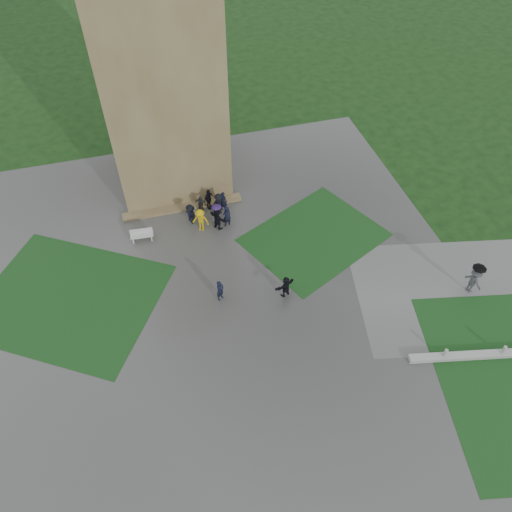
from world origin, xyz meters
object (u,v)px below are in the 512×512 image
object	(u,v)px
bench	(142,235)
pedestrian_near	(286,286)
pedestrian_path	(475,278)
pedestrian_mid	(220,290)
tower	(158,68)

from	to	relation	value
bench	pedestrian_near	size ratio (longest dim) A/B	1.01
bench	pedestrian_path	size ratio (longest dim) A/B	0.68
pedestrian_mid	pedestrian_near	distance (m)	4.15
pedestrian_path	pedestrian_mid	bearing A→B (deg)	166.74
tower	pedestrian_near	distance (m)	17.24
pedestrian_mid	pedestrian_near	xyz separation A→B (m)	(4.07, -0.81, -0.00)
tower	pedestrian_mid	size ratio (longest dim) A/B	11.19
pedestrian_mid	pedestrian_path	world-z (taller)	pedestrian_path
pedestrian_path	bench	bearing A→B (deg)	152.52
pedestrian_near	tower	bearing A→B (deg)	-92.96
tower	pedestrian_near	size ratio (longest dim) A/B	11.24
pedestrian_mid	bench	bearing A→B (deg)	81.61
tower	pedestrian_mid	distance (m)	15.85
pedestrian_near	bench	bearing A→B (deg)	-63.89
pedestrian_near	pedestrian_path	xyz separation A→B (m)	(11.58, -2.88, 0.43)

